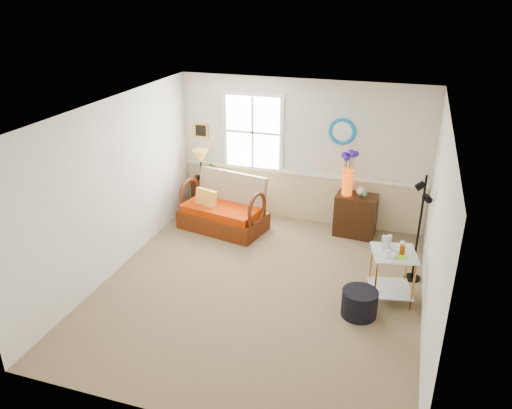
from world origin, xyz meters
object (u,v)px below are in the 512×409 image
(lamp_stand, at_px, (203,195))
(ottoman, at_px, (359,303))
(floor_lamp, at_px, (419,229))
(side_table, at_px, (391,276))
(loveseat, at_px, (223,204))
(cabinet, at_px, (355,215))

(lamp_stand, bearing_deg, ottoman, -36.91)
(lamp_stand, height_order, floor_lamp, floor_lamp)
(side_table, relative_size, ottoman, 1.55)
(side_table, bearing_deg, ottoman, -125.43)
(side_table, xyz_separation_m, floor_lamp, (0.29, 0.65, 0.46))
(floor_lamp, bearing_deg, lamp_stand, 142.27)
(lamp_stand, bearing_deg, loveseat, -43.22)
(side_table, bearing_deg, floor_lamp, 65.52)
(loveseat, height_order, floor_lamp, floor_lamp)
(side_table, relative_size, floor_lamp, 0.45)
(floor_lamp, distance_m, ottoman, 1.47)
(side_table, bearing_deg, cabinet, 111.51)
(cabinet, distance_m, side_table, 1.99)
(cabinet, xyz_separation_m, side_table, (0.73, -1.85, -0.00))
(loveseat, relative_size, ottoman, 3.10)
(ottoman, bearing_deg, loveseat, 144.83)
(loveseat, height_order, lamp_stand, loveseat)
(cabinet, distance_m, floor_lamp, 1.65)
(loveseat, bearing_deg, ottoman, -23.42)
(lamp_stand, xyz_separation_m, side_table, (3.67, -1.98, 0.04))
(lamp_stand, distance_m, side_table, 4.17)
(loveseat, relative_size, lamp_stand, 2.26)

